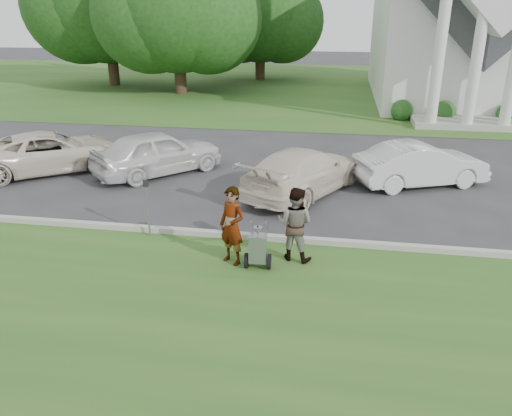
% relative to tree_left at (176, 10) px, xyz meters
% --- Properties ---
extents(ground, '(120.00, 120.00, 0.00)m').
position_rel_tree_left_xyz_m(ground, '(8.01, -21.99, -5.11)').
color(ground, '#333335').
rests_on(ground, ground).
extents(grass_strip, '(80.00, 7.00, 0.01)m').
position_rel_tree_left_xyz_m(grass_strip, '(8.01, -24.99, -5.11)').
color(grass_strip, '#2A591E').
rests_on(grass_strip, ground).
extents(church_lawn, '(80.00, 30.00, 0.01)m').
position_rel_tree_left_xyz_m(church_lawn, '(8.01, 5.01, -5.11)').
color(church_lawn, '#2A591E').
rests_on(church_lawn, ground).
extents(curb, '(80.00, 0.18, 0.15)m').
position_rel_tree_left_xyz_m(curb, '(8.01, -21.44, -5.04)').
color(curb, '#9E9E93').
rests_on(curb, ground).
extents(tree_left, '(10.63, 8.40, 9.71)m').
position_rel_tree_left_xyz_m(tree_left, '(0.00, 0.00, 0.00)').
color(tree_left, '#332316').
rests_on(tree_left, ground).
extents(tree_far, '(11.64, 9.20, 10.73)m').
position_rel_tree_left_xyz_m(tree_far, '(-6.00, 3.00, 0.58)').
color(tree_far, '#332316').
rests_on(tree_far, ground).
extents(tree_back, '(9.61, 7.60, 8.89)m').
position_rel_tree_left_xyz_m(tree_back, '(4.00, 8.00, -0.38)').
color(tree_back, '#332316').
rests_on(tree_back, ground).
extents(striping_cart, '(0.58, 1.13, 1.03)m').
position_rel_tree_left_xyz_m(striping_cart, '(8.91, -22.81, -4.67)').
color(striping_cart, black).
rests_on(striping_cart, ground).
extents(person_left, '(0.75, 0.67, 1.72)m').
position_rel_tree_left_xyz_m(person_left, '(8.33, -22.67, -4.25)').
color(person_left, '#999999').
rests_on(person_left, ground).
extents(person_right, '(0.93, 0.80, 1.66)m').
position_rel_tree_left_xyz_m(person_right, '(9.63, -22.27, -4.28)').
color(person_right, '#999999').
rests_on(person_right, ground).
extents(parking_meter_near, '(0.11, 0.10, 1.49)m').
position_rel_tree_left_xyz_m(parking_meter_near, '(6.06, -21.67, -4.17)').
color(parking_meter_near, gray).
rests_on(parking_meter_near, ground).
extents(car_a, '(5.17, 4.69, 1.34)m').
position_rel_tree_left_xyz_m(car_a, '(0.85, -17.15, -4.44)').
color(car_a, beige).
rests_on(car_a, ground).
extents(car_b, '(4.22, 4.37, 1.48)m').
position_rel_tree_left_xyz_m(car_b, '(4.55, -16.84, -4.37)').
color(car_b, silver).
rests_on(car_b, ground).
extents(car_c, '(3.85, 5.05, 1.36)m').
position_rel_tree_left_xyz_m(car_c, '(9.49, -17.92, -4.43)').
color(car_c, silver).
rests_on(car_c, ground).
extents(car_d, '(4.32, 2.89, 1.35)m').
position_rel_tree_left_xyz_m(car_d, '(13.02, -16.61, -4.44)').
color(car_d, silver).
rests_on(car_d, ground).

